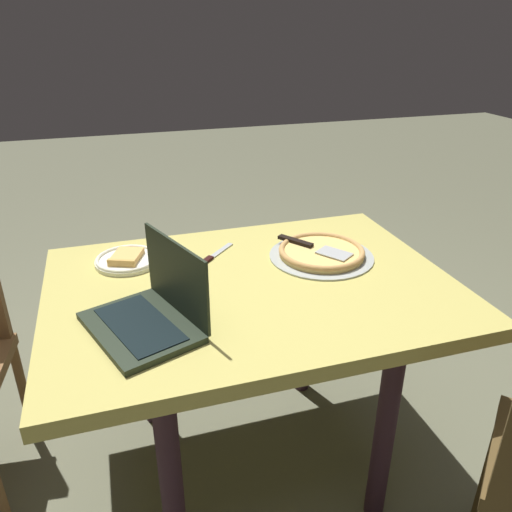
# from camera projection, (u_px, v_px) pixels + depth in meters

# --- Properties ---
(ground_plane) EXTENTS (12.00, 12.00, 0.00)m
(ground_plane) POSITION_uv_depth(u_px,v_px,m) (252.00, 459.00, 1.86)
(ground_plane) COLOR #606149
(dining_table) EXTENTS (1.23, 0.89, 0.75)m
(dining_table) POSITION_uv_depth(u_px,v_px,m) (252.00, 308.00, 1.58)
(dining_table) COLOR tan
(dining_table) RESTS_ON ground_plane
(laptop) EXTENTS (0.33, 0.37, 0.22)m
(laptop) POSITION_uv_depth(u_px,v_px,m) (152.00, 311.00, 1.30)
(laptop) COLOR black
(laptop) RESTS_ON dining_table
(pizza_plate) EXTENTS (0.21, 0.21, 0.04)m
(pizza_plate) POSITION_uv_depth(u_px,v_px,m) (127.00, 259.00, 1.66)
(pizza_plate) COLOR white
(pizza_plate) RESTS_ON dining_table
(pizza_tray) EXTENTS (0.35, 0.35, 0.04)m
(pizza_tray) POSITION_uv_depth(u_px,v_px,m) (321.00, 252.00, 1.70)
(pizza_tray) COLOR #A2A8A3
(pizza_tray) RESTS_ON dining_table
(table_knife) EXTENTS (0.17, 0.17, 0.01)m
(table_knife) POSITION_uv_depth(u_px,v_px,m) (211.00, 258.00, 1.69)
(table_knife) COLOR #B0B5B5
(table_knife) RESTS_ON dining_table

